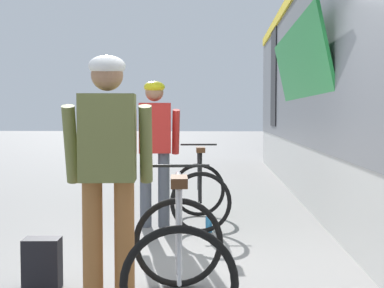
{
  "coord_description": "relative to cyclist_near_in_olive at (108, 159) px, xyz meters",
  "views": [
    {
      "loc": [
        0.12,
        -4.18,
        1.36
      ],
      "look_at": [
        -0.18,
        1.36,
        1.05
      ],
      "focal_mm": 49.3,
      "sensor_mm": 36.0,
      "label": 1
    }
  ],
  "objects": [
    {
      "name": "backpack_on_platform",
      "position": [
        -0.61,
        0.38,
        -0.85
      ],
      "size": [
        0.29,
        0.2,
        0.4
      ],
      "primitive_type": "cube",
      "rotation": [
        0.0,
        0.0,
        0.07
      ],
      "color": "black",
      "rests_on": "ground"
    },
    {
      "name": "bicycle_near_silver",
      "position": [
        0.49,
        -0.03,
        -0.65
      ],
      "size": [
        0.8,
        1.13,
        0.99
      ],
      "color": "black",
      "rests_on": "ground"
    },
    {
      "name": "cyclist_far_in_red",
      "position": [
        -0.02,
        2.72,
        0.0
      ],
      "size": [
        0.64,
        0.37,
        1.76
      ],
      "color": "#4C515B",
      "rests_on": "ground"
    },
    {
      "name": "ground_plane",
      "position": [
        0.66,
        0.59,
        -1.05
      ],
      "size": [
        80.0,
        80.0,
        0.0
      ],
      "primitive_type": "plane",
      "color": "gray"
    },
    {
      "name": "cyclist_near_in_olive",
      "position": [
        0.0,
        0.0,
        0.0
      ],
      "size": [
        0.63,
        0.35,
        1.76
      ],
      "color": "#935B2D",
      "rests_on": "ground"
    },
    {
      "name": "water_bottle_near_the_bikes",
      "position": [
        0.65,
        2.45,
        -0.96
      ],
      "size": [
        0.08,
        0.08,
        0.18
      ],
      "primitive_type": "cylinder",
      "color": "#338CCC",
      "rests_on": "ground"
    },
    {
      "name": "bicycle_far_black",
      "position": [
        0.52,
        2.9,
        -0.65
      ],
      "size": [
        0.78,
        1.12,
        0.99
      ],
      "color": "black",
      "rests_on": "ground"
    }
  ]
}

